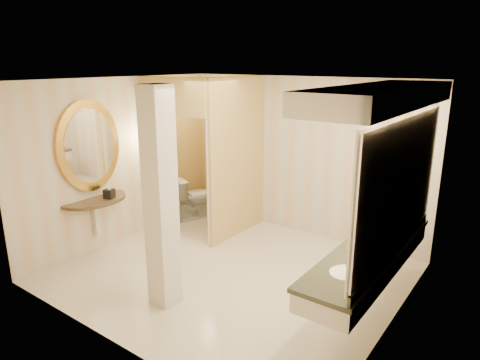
% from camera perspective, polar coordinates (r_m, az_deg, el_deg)
% --- Properties ---
extents(floor, '(4.50, 4.50, 0.00)m').
position_cam_1_polar(floor, '(6.30, -1.30, -12.22)').
color(floor, beige).
rests_on(floor, ground).
extents(ceiling, '(4.50, 4.50, 0.00)m').
position_cam_1_polar(ceiling, '(5.58, -1.48, 13.12)').
color(ceiling, silver).
rests_on(ceiling, wall_back).
extents(wall_back, '(4.50, 0.02, 2.70)m').
position_cam_1_polar(wall_back, '(7.43, 8.05, 3.10)').
color(wall_back, beige).
rests_on(wall_back, floor).
extents(wall_front, '(4.50, 0.02, 2.70)m').
position_cam_1_polar(wall_front, '(4.46, -17.28, -6.04)').
color(wall_front, beige).
rests_on(wall_front, floor).
extents(wall_left, '(0.02, 4.00, 2.70)m').
position_cam_1_polar(wall_left, '(7.35, -15.47, 2.52)').
color(wall_left, beige).
rests_on(wall_left, floor).
extents(wall_right, '(0.02, 4.00, 2.70)m').
position_cam_1_polar(wall_right, '(4.84, 20.37, -4.65)').
color(wall_right, beige).
rests_on(wall_right, floor).
extents(toilet_closet, '(1.50, 1.55, 2.70)m').
position_cam_1_polar(toilet_closet, '(7.20, -3.79, 3.10)').
color(toilet_closet, '#D3B86E').
rests_on(toilet_closet, floor).
extents(wall_sconce, '(0.14, 0.14, 0.42)m').
position_cam_1_polar(wall_sconce, '(7.30, -11.45, 5.77)').
color(wall_sconce, '#BB8F3C').
rests_on(wall_sconce, toilet_closet).
extents(vanity, '(0.75, 2.84, 2.09)m').
position_cam_1_polar(vanity, '(4.91, 17.98, -0.68)').
color(vanity, beige).
rests_on(vanity, floor).
extents(console_shelf, '(1.08, 1.08, 1.99)m').
position_cam_1_polar(console_shelf, '(6.96, -19.30, 1.48)').
color(console_shelf, black).
rests_on(console_shelf, floor).
extents(pillar, '(0.30, 0.30, 2.70)m').
position_cam_1_polar(pillar, '(5.15, -10.54, -2.67)').
color(pillar, beige).
rests_on(pillar, floor).
extents(tissue_box, '(0.18, 0.18, 0.14)m').
position_cam_1_polar(tissue_box, '(6.96, -17.03, -1.75)').
color(tissue_box, black).
rests_on(tissue_box, console_shelf).
extents(toilet, '(0.68, 0.92, 0.84)m').
position_cam_1_polar(toilet, '(8.28, -6.28, -2.23)').
color(toilet, white).
rests_on(toilet, floor).
extents(soap_bottle_a, '(0.07, 0.07, 0.14)m').
position_cam_1_polar(soap_bottle_a, '(5.48, 17.78, -6.55)').
color(soap_bottle_a, beige).
rests_on(soap_bottle_a, vanity).
extents(soap_bottle_b, '(0.09, 0.09, 0.11)m').
position_cam_1_polar(soap_bottle_b, '(5.04, 16.24, -8.56)').
color(soap_bottle_b, silver).
rests_on(soap_bottle_b, vanity).
extents(soap_bottle_c, '(0.10, 0.11, 0.22)m').
position_cam_1_polar(soap_bottle_c, '(5.53, 18.59, -5.96)').
color(soap_bottle_c, '#C6B28C').
rests_on(soap_bottle_c, vanity).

